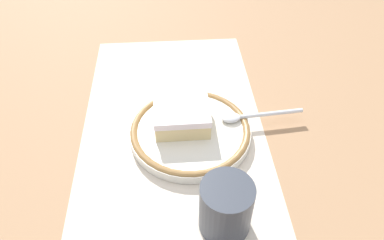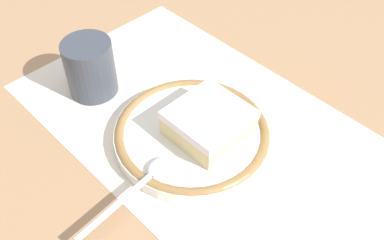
{
  "view_description": "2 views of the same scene",
  "coord_description": "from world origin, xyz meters",
  "px_view_note": "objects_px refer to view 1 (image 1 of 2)",
  "views": [
    {
      "loc": [
        0.43,
        -0.0,
        0.44
      ],
      "look_at": [
        0.02,
        0.03,
        0.04
      ],
      "focal_mm": 34.11,
      "sensor_mm": 36.0,
      "label": 1
    },
    {
      "loc": [
        -0.25,
        0.29,
        0.43
      ],
      "look_at": [
        0.02,
        0.03,
        0.04
      ],
      "focal_mm": 42.12,
      "sensor_mm": 36.0,
      "label": 2
    }
  ],
  "objects_px": {
    "cup": "(228,209)",
    "spoon": "(250,116)",
    "plate": "(192,131)",
    "cake_slice": "(183,115)"
  },
  "relations": [
    {
      "from": "cake_slice",
      "to": "spoon",
      "type": "height_order",
      "value": "cake_slice"
    },
    {
      "from": "cup",
      "to": "spoon",
      "type": "bearing_deg",
      "value": 160.51
    },
    {
      "from": "plate",
      "to": "cake_slice",
      "type": "distance_m",
      "value": 0.03
    },
    {
      "from": "plate",
      "to": "spoon",
      "type": "bearing_deg",
      "value": 101.16
    },
    {
      "from": "cake_slice",
      "to": "spoon",
      "type": "relative_size",
      "value": 0.63
    },
    {
      "from": "cake_slice",
      "to": "cup",
      "type": "xyz_separation_m",
      "value": [
        0.18,
        0.05,
        0.0
      ]
    },
    {
      "from": "cake_slice",
      "to": "spoon",
      "type": "bearing_deg",
      "value": 92.76
    },
    {
      "from": "plate",
      "to": "cake_slice",
      "type": "height_order",
      "value": "cake_slice"
    },
    {
      "from": "plate",
      "to": "spoon",
      "type": "xyz_separation_m",
      "value": [
        -0.02,
        0.1,
        0.01
      ]
    },
    {
      "from": "plate",
      "to": "cup",
      "type": "height_order",
      "value": "cup"
    }
  ]
}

